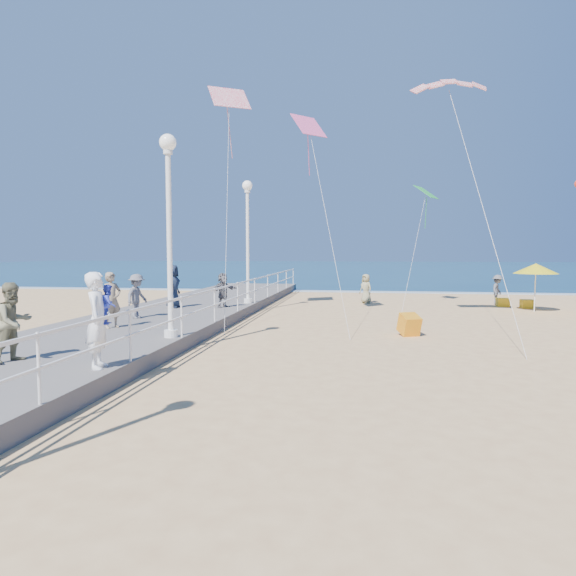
# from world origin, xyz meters

# --- Properties ---
(ground) EXTENTS (160.00, 160.00, 0.00)m
(ground) POSITION_xyz_m (0.00, 0.00, 0.00)
(ground) COLOR #E1B476
(ground) RESTS_ON ground
(ocean) EXTENTS (160.00, 90.00, 0.05)m
(ocean) POSITION_xyz_m (0.00, 65.00, 0.01)
(ocean) COLOR #0D3550
(ocean) RESTS_ON ground
(surf_line) EXTENTS (160.00, 1.20, 0.04)m
(surf_line) POSITION_xyz_m (0.00, 20.50, 0.03)
(surf_line) COLOR silver
(surf_line) RESTS_ON ground
(boardwalk) EXTENTS (5.00, 44.00, 0.40)m
(boardwalk) POSITION_xyz_m (-7.50, 0.00, 0.20)
(boardwalk) COLOR slate
(boardwalk) RESTS_ON ground
(railing) EXTENTS (0.05, 42.00, 0.55)m
(railing) POSITION_xyz_m (-5.05, 0.00, 1.25)
(railing) COLOR white
(railing) RESTS_ON boardwalk
(lamp_post_mid) EXTENTS (0.44, 0.44, 5.32)m
(lamp_post_mid) POSITION_xyz_m (-5.35, 0.00, 3.66)
(lamp_post_mid) COLOR white
(lamp_post_mid) RESTS_ON boardwalk
(lamp_post_far) EXTENTS (0.44, 0.44, 5.32)m
(lamp_post_far) POSITION_xyz_m (-5.35, 9.00, 3.66)
(lamp_post_far) COLOR white
(lamp_post_far) RESTS_ON boardwalk
(woman_holding_toddler) EXTENTS (0.62, 0.78, 1.89)m
(woman_holding_toddler) POSITION_xyz_m (-5.40, -3.63, 1.35)
(woman_holding_toddler) COLOR white
(woman_holding_toddler) RESTS_ON boardwalk
(toddler_held) EXTENTS (0.39, 0.45, 0.79)m
(toddler_held) POSITION_xyz_m (-5.25, -3.48, 1.64)
(toddler_held) COLOR blue
(toddler_held) RESTS_ON boardwalk
(spectator_1) EXTENTS (0.82, 0.94, 1.65)m
(spectator_1) POSITION_xyz_m (-7.43, -3.35, 1.23)
(spectator_1) COLOR #817C59
(spectator_1) RESTS_ON boardwalk
(spectator_2) EXTENTS (0.74, 1.06, 1.51)m
(spectator_2) POSITION_xyz_m (-7.94, 3.50, 1.15)
(spectator_2) COLOR slate
(spectator_2) RESTS_ON boardwalk
(spectator_4) EXTENTS (0.55, 0.85, 1.73)m
(spectator_4) POSITION_xyz_m (-7.90, 6.70, 1.26)
(spectator_4) COLOR #182236
(spectator_4) RESTS_ON boardwalk
(spectator_5) EXTENTS (1.00, 1.34, 1.41)m
(spectator_5) POSITION_xyz_m (-5.96, 7.16, 1.10)
(spectator_5) COLOR #58575C
(spectator_5) RESTS_ON boardwalk
(spectator_6) EXTENTS (0.65, 0.73, 1.67)m
(spectator_6) POSITION_xyz_m (-7.69, 1.29, 1.23)
(spectator_6) COLOR gray
(spectator_6) RESTS_ON boardwalk
(beach_walker_a) EXTENTS (0.93, 1.11, 1.50)m
(beach_walker_a) POSITION_xyz_m (6.25, 13.82, 0.75)
(beach_walker_a) COLOR #56575B
(beach_walker_a) RESTS_ON ground
(beach_walker_c) EXTENTS (0.86, 0.84, 1.50)m
(beach_walker_c) POSITION_xyz_m (-0.23, 13.55, 0.75)
(beach_walker_c) COLOR #979168
(beach_walker_c) RESTS_ON ground
(box_kite) EXTENTS (0.79, 0.87, 0.74)m
(box_kite) POSITION_xyz_m (1.14, 3.58, 0.30)
(box_kite) COLOR #D5520C
(box_kite) RESTS_ON ground
(beach_umbrella) EXTENTS (1.90, 1.90, 2.14)m
(beach_umbrella) POSITION_xyz_m (7.13, 10.95, 1.91)
(beach_umbrella) COLOR white
(beach_umbrella) RESTS_ON ground
(beach_chair_left) EXTENTS (0.55, 0.55, 0.40)m
(beach_chair_left) POSITION_xyz_m (6.32, 13.03, 0.20)
(beach_chair_left) COLOR yellow
(beach_chair_left) RESTS_ON ground
(beach_chair_right) EXTENTS (0.55, 0.55, 0.40)m
(beach_chair_right) POSITION_xyz_m (7.25, 12.39, 0.20)
(beach_chair_right) COLOR gold
(beach_chair_right) RESTS_ON ground
(kite_parafoil) EXTENTS (2.59, 0.94, 0.65)m
(kite_parafoil) POSITION_xyz_m (2.56, 6.02, 8.56)
(kite_parafoil) COLOR red
(kite_diamond_pink) EXTENTS (1.40, 1.41, 0.90)m
(kite_diamond_pink) POSITION_xyz_m (-2.45, 6.88, 7.44)
(kite_diamond_pink) COLOR #E0528E
(kite_diamond_green) EXTENTS (1.32, 1.41, 0.66)m
(kite_diamond_green) POSITION_xyz_m (2.64, 13.17, 5.54)
(kite_diamond_green) COLOR green
(kite_diamond_redwhite) EXTENTS (1.91, 1.77, 1.09)m
(kite_diamond_redwhite) POSITION_xyz_m (-5.89, 8.15, 9.00)
(kite_diamond_redwhite) COLOR red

